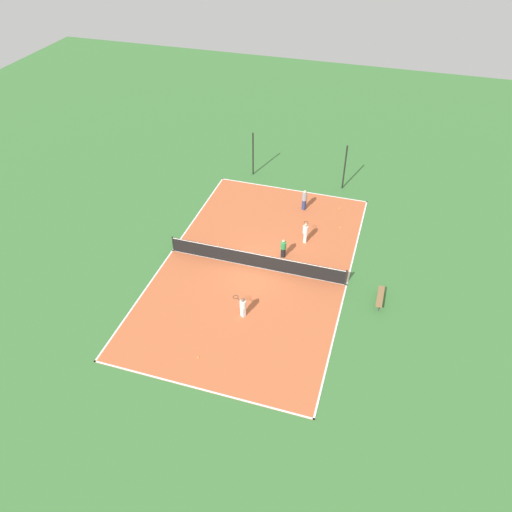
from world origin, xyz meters
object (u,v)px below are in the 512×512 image
(tennis_ball_near_net, at_px, (340,208))
(tennis_ball_midcourt, at_px, (198,357))
(player_baseline_gray, at_px, (304,199))
(player_far_green, at_px, (283,247))
(player_near_white, at_px, (305,231))
(tennis_ball_far_baseline, at_px, (218,244))
(player_far_white, at_px, (243,306))
(fence_post_back_right, at_px, (345,167))
(tennis_net, at_px, (256,260))
(tennis_ball_right_alley, at_px, (340,227))
(bench, at_px, (380,297))
(fence_post_back_left, at_px, (253,154))

(tennis_ball_near_net, relative_size, tennis_ball_midcourt, 1.00)
(player_baseline_gray, relative_size, player_far_green, 1.17)
(player_baseline_gray, relative_size, player_near_white, 1.05)
(tennis_ball_far_baseline, bearing_deg, tennis_ball_near_net, 43.39)
(player_baseline_gray, xyz_separation_m, tennis_ball_far_baseline, (-4.50, -5.76, -0.87))
(player_near_white, xyz_separation_m, player_far_green, (-0.98, -1.93, -0.10))
(player_far_white, xyz_separation_m, tennis_ball_midcourt, (-1.27, -3.52, -0.72))
(player_baseline_gray, relative_size, player_far_white, 1.18)
(fence_post_back_right, bearing_deg, tennis_net, -108.21)
(tennis_ball_near_net, distance_m, tennis_ball_right_alley, 2.40)
(bench, bearing_deg, tennis_ball_right_alley, 27.38)
(player_near_white, xyz_separation_m, fence_post_back_right, (1.27, 7.60, 0.91))
(tennis_net, relative_size, bench, 6.27)
(tennis_ball_near_net, bearing_deg, player_far_white, -105.36)
(tennis_net, distance_m, bench, 7.80)
(player_far_white, relative_size, player_near_white, 0.89)
(fence_post_back_left, relative_size, fence_post_back_right, 1.00)
(tennis_ball_midcourt, relative_size, fence_post_back_right, 0.02)
(fence_post_back_left, distance_m, fence_post_back_right, 7.24)
(player_far_green, relative_size, tennis_ball_near_net, 20.08)
(bench, height_order, player_far_green, player_far_green)
(player_far_green, bearing_deg, player_near_white, 72.95)
(bench, height_order, fence_post_back_left, fence_post_back_left)
(player_far_white, height_order, fence_post_back_left, fence_post_back_left)
(tennis_net, distance_m, player_baseline_gray, 7.35)
(tennis_ball_right_alley, bearing_deg, player_far_green, -125.23)
(tennis_ball_near_net, xyz_separation_m, tennis_ball_far_baseline, (-7.00, -6.62, 0.00))
(bench, distance_m, tennis_ball_near_net, 9.72)
(player_baseline_gray, xyz_separation_m, tennis_ball_midcourt, (-2.16, -15.00, -0.87))
(player_far_green, height_order, tennis_ball_near_net, player_far_green)
(player_far_green, relative_size, tennis_ball_midcourt, 20.08)
(tennis_ball_midcourt, bearing_deg, bench, 39.24)
(tennis_net, distance_m, player_near_white, 4.15)
(tennis_net, bearing_deg, tennis_ball_far_baseline, 154.72)
(fence_post_back_left, bearing_deg, player_far_green, -62.36)
(player_baseline_gray, bearing_deg, fence_post_back_left, 167.43)
(player_baseline_gray, height_order, tennis_ball_near_net, player_baseline_gray)
(tennis_ball_right_alley, bearing_deg, player_near_white, -131.09)
(tennis_net, bearing_deg, player_baseline_gray, 78.76)
(player_far_white, bearing_deg, tennis_ball_near_net, -74.55)
(tennis_ball_far_baseline, xyz_separation_m, tennis_ball_right_alley, (7.42, 4.25, 0.00))
(player_far_green, bearing_deg, player_baseline_gray, 99.32)
(tennis_ball_midcourt, xyz_separation_m, tennis_ball_far_baseline, (-2.34, 9.24, 0.00))
(tennis_ball_near_net, distance_m, tennis_ball_far_baseline, 9.63)
(tennis_ball_near_net, bearing_deg, player_near_white, -108.67)
(tennis_ball_far_baseline, bearing_deg, bench, -12.07)
(tennis_net, height_order, player_near_white, player_near_white)
(bench, bearing_deg, player_baseline_gray, 38.07)
(player_far_white, bearing_deg, tennis_ball_midcourt, 101.00)
(player_near_white, relative_size, tennis_ball_right_alley, 22.38)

